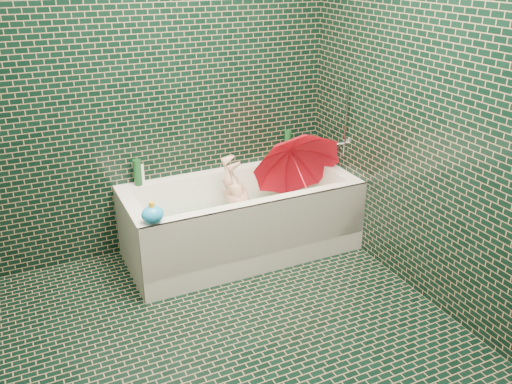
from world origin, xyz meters
name	(u,v)px	position (x,y,z in m)	size (l,w,h in m)	color
floor	(242,347)	(0.00, 0.00, 0.00)	(2.80, 2.80, 0.00)	black
wall_back	(159,85)	(0.00, 1.40, 1.25)	(2.80, 2.80, 0.00)	black
wall_front	(445,292)	(0.00, -1.40, 1.25)	(2.80, 2.80, 0.00)	black
wall_right	(444,112)	(1.30, 0.00, 1.25)	(2.80, 2.80, 0.00)	black
bathtub	(242,227)	(0.45, 1.01, 0.21)	(1.70, 0.75, 0.55)	white
bath_mat	(241,232)	(0.45, 1.02, 0.16)	(1.35, 0.47, 0.01)	green
water	(241,215)	(0.45, 1.02, 0.30)	(1.48, 0.53, 0.00)	silver
faucet	(337,140)	(1.26, 1.02, 0.77)	(0.18, 0.19, 0.55)	silver
child	(244,214)	(0.47, 1.02, 0.31)	(0.32, 0.21, 0.88)	tan
umbrella	(302,177)	(0.91, 0.94, 0.56)	(0.66, 0.66, 0.58)	red
soap_bottle_a	(308,155)	(1.21, 1.34, 0.55)	(0.10, 0.10, 0.25)	white
soap_bottle_b	(301,157)	(1.13, 1.33, 0.55)	(0.10, 0.10, 0.21)	#4D2078
soap_bottle_c	(301,157)	(1.14, 1.35, 0.55)	(0.12, 0.12, 0.16)	#12401E
bottle_right_tall	(288,145)	(1.01, 1.35, 0.67)	(0.06, 0.06, 0.24)	#12401E
bottle_right_pump	(302,148)	(1.13, 1.31, 0.64)	(0.05, 0.05, 0.17)	silver
bottle_left_tall	(138,172)	(-0.22, 1.34, 0.65)	(0.06, 0.06, 0.19)	#12401E
bottle_left_short	(141,174)	(-0.20, 1.35, 0.62)	(0.05, 0.05, 0.15)	white
rubber_duck	(275,156)	(0.90, 1.35, 0.59)	(0.13, 0.10, 0.10)	#FFB11A
bath_toy	(153,214)	(-0.29, 0.70, 0.61)	(0.18, 0.16, 0.14)	#188CDF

